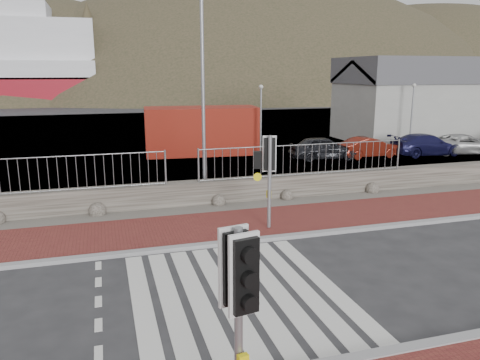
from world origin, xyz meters
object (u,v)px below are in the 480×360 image
object	(u,v)px
traffic_signal_far	(268,162)
car_a	(323,148)
shipping_container	(202,131)
traffic_signal_near	(238,288)
car_b	(369,147)
streetlight	(206,88)
car_d	(465,144)
car_c	(426,145)

from	to	relation	value
traffic_signal_far	car_a	bearing A→B (deg)	-110.16
traffic_signal_far	shipping_container	xyz separation A→B (m)	(0.93, 14.26, -0.77)
traffic_signal_near	car_b	distance (m)	22.35
streetlight	shipping_container	distance (m)	10.70
car_a	shipping_container	bearing A→B (deg)	63.50
shipping_container	car_d	world-z (taller)	shipping_container
shipping_container	traffic_signal_far	bearing A→B (deg)	-89.30
car_a	car_c	xyz separation A→B (m)	(6.40, -0.54, -0.01)
streetlight	car_c	size ratio (longest dim) A/B	1.72
traffic_signal_far	traffic_signal_near	bearing A→B (deg)	81.46
traffic_signal_near	car_a	world-z (taller)	traffic_signal_near
traffic_signal_far	shipping_container	world-z (taller)	traffic_signal_far
traffic_signal_near	car_c	size ratio (longest dim) A/B	0.67
streetlight	shipping_container	xyz separation A→B (m)	(1.91, 10.13, -2.85)
shipping_container	car_c	size ratio (longest dim) A/B	1.52
shipping_container	car_d	bearing A→B (deg)	-12.55
car_b	car_c	size ratio (longest dim) A/B	0.81
traffic_signal_near	car_d	distance (m)	26.08
shipping_container	car_a	world-z (taller)	shipping_container
traffic_signal_near	car_c	xyz separation A→B (m)	(16.72, 17.69, -1.49)
streetlight	car_b	size ratio (longest dim) A/B	2.12
traffic_signal_near	car_a	bearing A→B (deg)	49.65
traffic_signal_far	car_b	distance (m)	14.30
traffic_signal_far	car_c	distance (m)	16.78
traffic_signal_near	car_c	distance (m)	24.38
traffic_signal_near	traffic_signal_far	xyz separation A→B (m)	(3.24, 7.81, 0.03)
streetlight	car_b	bearing A→B (deg)	47.52
car_a	car_d	size ratio (longest dim) A/B	0.90
car_b	car_c	xyz separation A→B (m)	(3.59, -0.33, 0.05)
shipping_container	car_a	size ratio (longest dim) A/B	1.75
traffic_signal_near	streetlight	world-z (taller)	streetlight
shipping_container	car_d	distance (m)	15.86
car_c	streetlight	bearing A→B (deg)	112.13
shipping_container	car_b	bearing A→B (deg)	-19.90
streetlight	car_a	size ratio (longest dim) A/B	1.98
traffic_signal_far	car_b	xyz separation A→B (m)	(9.89, 10.22, -1.57)
streetlight	shipping_container	world-z (taller)	streetlight
shipping_container	car_a	xyz separation A→B (m)	(6.15, -3.84, -0.74)
car_a	traffic_signal_far	bearing A→B (deg)	151.34
traffic_signal_near	car_d	world-z (taller)	traffic_signal_near
shipping_container	car_c	bearing A→B (deg)	-14.84
car_b	car_c	bearing A→B (deg)	-96.62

